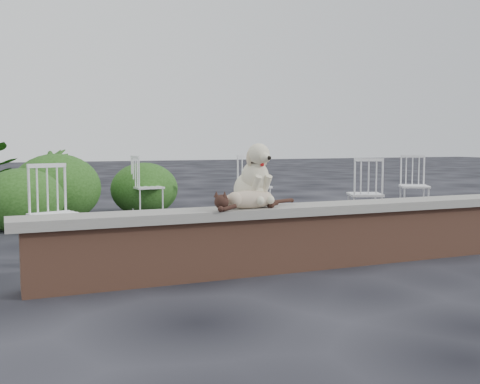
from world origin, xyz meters
name	(u,v)px	position (x,y,z in m)	size (l,w,h in m)	color
ground	(357,263)	(0.00, 0.00, 0.00)	(60.00, 60.00, 0.00)	black
brick_wall	(358,237)	(0.00, 0.00, 0.25)	(6.00, 0.30, 0.50)	brown
capstone	(358,206)	(0.00, 0.00, 0.54)	(6.20, 0.40, 0.08)	slate
dog	(251,174)	(-1.08, 0.08, 0.86)	(0.37, 0.49, 0.57)	beige
cat	(249,198)	(-1.16, -0.07, 0.67)	(1.04, 0.25, 0.18)	#C3A88B
chair_b	(254,186)	(0.50, 3.55, 0.47)	(0.56, 0.56, 0.94)	white
chair_d	(414,185)	(2.89, 2.67, 0.47)	(0.56, 0.56, 0.94)	white
chair_e	(147,186)	(-1.04, 4.12, 0.47)	(0.56, 0.56, 0.94)	white
chair_a	(56,213)	(-2.64, 1.15, 0.47)	(0.56, 0.56, 0.94)	white
chair_c	(365,193)	(1.34, 1.80, 0.47)	(0.56, 0.56, 0.94)	white
potted_plant_b	(52,182)	(-2.38, 5.03, 0.52)	(0.58, 0.58, 1.03)	#1D4213
shrubbery	(75,191)	(-2.13, 4.15, 0.42)	(2.97, 2.13, 1.03)	#1D4213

